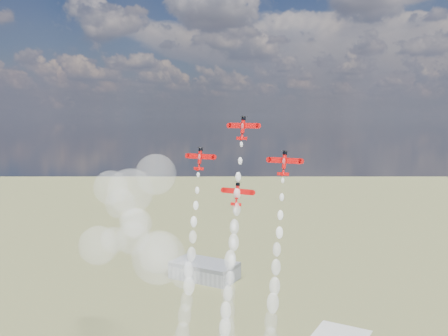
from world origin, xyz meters
TOP-DOWN VIEW (x-y plane):
  - hangar at (-120.00, 180.00)m, footprint 50.00×28.00m
  - plane_lead at (-1.97, 12.50)m, footprint 10.85×3.62m
  - plane_left at (-17.45, 10.54)m, footprint 10.85×3.62m
  - plane_right at (13.52, 10.54)m, footprint 10.85×3.62m
  - plane_slot at (-1.97, 8.58)m, footprint 10.85×3.62m
  - smoke_trail_lead at (-1.95, 3.21)m, footprint 5.77×14.06m
  - smoke_trail_left at (-17.74, 0.98)m, footprint 5.37×14.21m
  - smoke_trail_right at (13.54, 1.14)m, footprint 5.46×13.58m
  - drifted_smoke_cloud at (-57.18, 24.85)m, footprint 61.78×38.52m

SIDE VIEW (x-z plane):
  - hangar at x=-120.00m, z-range 0.00..13.00m
  - smoke_trail_right at x=13.54m, z-range 29.96..91.20m
  - smoke_trail_left at x=-17.74m, z-range 30.09..91.15m
  - smoke_trail_lead at x=-1.95m, z-range 39.98..101.98m
  - drifted_smoke_cloud at x=-57.18m, z-range 54.46..108.03m
  - plane_slot at x=-1.97m, z-range 97.37..105.06m
  - plane_left at x=-17.45m, z-range 108.04..115.72m
  - plane_right at x=13.52m, z-range 108.04..115.72m
  - plane_lead at x=-1.97m, z-range 118.70..126.38m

